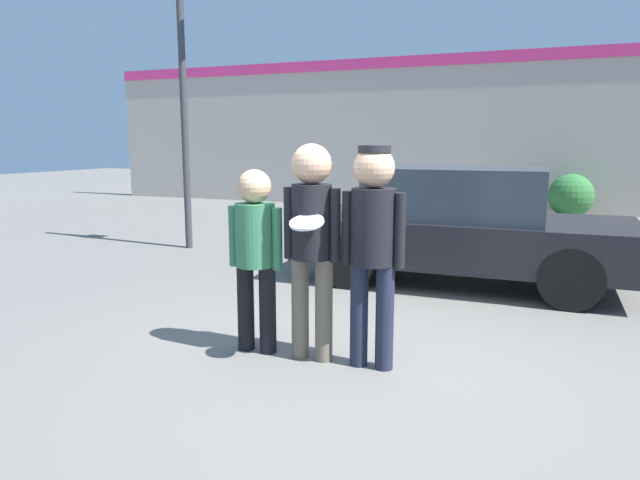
{
  "coord_description": "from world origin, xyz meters",
  "views": [
    {
      "loc": [
        1.56,
        -4.48,
        1.86
      ],
      "look_at": [
        -0.26,
        0.06,
        1.02
      ],
      "focal_mm": 32.0,
      "sensor_mm": 36.0,
      "label": 1
    }
  ],
  "objects_px": {
    "shrub": "(571,196)",
    "person_left": "(255,246)",
    "person_middle_with_frisbee": "(312,231)",
    "street_lamp": "(194,58)",
    "person_right": "(373,234)",
    "parked_car_near": "(461,225)"
  },
  "relations": [
    {
      "from": "shrub",
      "to": "person_left",
      "type": "bearing_deg",
      "value": -104.6
    },
    {
      "from": "person_middle_with_frisbee",
      "to": "street_lamp",
      "type": "relative_size",
      "value": 0.36
    },
    {
      "from": "person_left",
      "to": "shrub",
      "type": "distance_m",
      "value": 11.46
    },
    {
      "from": "person_middle_with_frisbee",
      "to": "person_right",
      "type": "height_order",
      "value": "person_middle_with_frisbee"
    },
    {
      "from": "parked_car_near",
      "to": "street_lamp",
      "type": "relative_size",
      "value": 0.81
    },
    {
      "from": "shrub",
      "to": "person_right",
      "type": "bearing_deg",
      "value": -99.37
    },
    {
      "from": "parked_car_near",
      "to": "shrub",
      "type": "distance_m",
      "value": 7.96
    },
    {
      "from": "person_middle_with_frisbee",
      "to": "street_lamp",
      "type": "xyz_separation_m",
      "value": [
        -3.81,
        4.05,
        2.11
      ]
    },
    {
      "from": "person_left",
      "to": "parked_car_near",
      "type": "distance_m",
      "value": 3.54
    },
    {
      "from": "parked_car_near",
      "to": "shrub",
      "type": "height_order",
      "value": "parked_car_near"
    },
    {
      "from": "person_middle_with_frisbee",
      "to": "parked_car_near",
      "type": "distance_m",
      "value": 3.38
    },
    {
      "from": "person_left",
      "to": "person_right",
      "type": "xyz_separation_m",
      "value": [
        1.06,
        0.02,
        0.16
      ]
    },
    {
      "from": "person_right",
      "to": "street_lamp",
      "type": "bearing_deg",
      "value": 137.1
    },
    {
      "from": "person_right",
      "to": "shrub",
      "type": "xyz_separation_m",
      "value": [
        1.83,
        11.06,
        -0.58
      ]
    },
    {
      "from": "person_left",
      "to": "parked_car_near",
      "type": "xyz_separation_m",
      "value": [
        1.31,
        3.28,
        -0.19
      ]
    },
    {
      "from": "person_right",
      "to": "parked_car_near",
      "type": "distance_m",
      "value": 3.28
    },
    {
      "from": "person_left",
      "to": "person_middle_with_frisbee",
      "type": "xyz_separation_m",
      "value": [
        0.53,
        0.01,
        0.16
      ]
    },
    {
      "from": "person_right",
      "to": "shrub",
      "type": "height_order",
      "value": "person_right"
    },
    {
      "from": "street_lamp",
      "to": "person_left",
      "type": "bearing_deg",
      "value": -51.06
    },
    {
      "from": "shrub",
      "to": "parked_car_near",
      "type": "bearing_deg",
      "value": -101.44
    },
    {
      "from": "person_left",
      "to": "street_lamp",
      "type": "xyz_separation_m",
      "value": [
        -3.28,
        4.06,
        2.27
      ]
    },
    {
      "from": "parked_car_near",
      "to": "street_lamp",
      "type": "height_order",
      "value": "street_lamp"
    }
  ]
}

